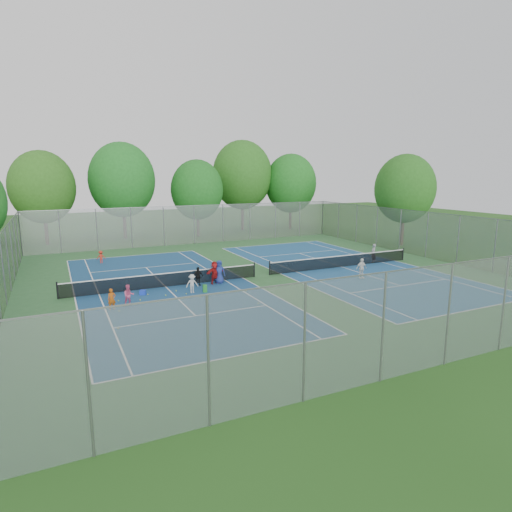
{
  "coord_description": "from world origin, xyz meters",
  "views": [
    {
      "loc": [
        -13.26,
        -26.85,
        7.3
      ],
      "look_at": [
        0.0,
        1.0,
        1.3
      ],
      "focal_mm": 30.0,
      "sensor_mm": 36.0,
      "label": 1
    }
  ],
  "objects_px": {
    "ball_crate": "(143,293)",
    "instructor": "(373,253)",
    "net_left": "(165,280)",
    "net_right": "(342,261)",
    "ball_hopper": "(205,289)"
  },
  "relations": [
    {
      "from": "ball_crate",
      "to": "instructor",
      "type": "height_order",
      "value": "instructor"
    },
    {
      "from": "net_right",
      "to": "ball_hopper",
      "type": "relative_size",
      "value": 26.92
    },
    {
      "from": "net_left",
      "to": "net_right",
      "type": "height_order",
      "value": "same"
    },
    {
      "from": "ball_hopper",
      "to": "net_left",
      "type": "bearing_deg",
      "value": 129.55
    },
    {
      "from": "net_left",
      "to": "net_right",
      "type": "xyz_separation_m",
      "value": [
        14.0,
        0.0,
        0.0
      ]
    },
    {
      "from": "net_right",
      "to": "instructor",
      "type": "relative_size",
      "value": 8.11
    },
    {
      "from": "net_left",
      "to": "instructor",
      "type": "bearing_deg",
      "value": 0.75
    },
    {
      "from": "ball_crate",
      "to": "instructor",
      "type": "distance_m",
      "value": 19.11
    },
    {
      "from": "net_left",
      "to": "ball_hopper",
      "type": "bearing_deg",
      "value": -50.45
    },
    {
      "from": "ball_crate",
      "to": "ball_hopper",
      "type": "xyz_separation_m",
      "value": [
        3.6,
        -1.1,
        0.09
      ]
    },
    {
      "from": "net_left",
      "to": "ball_crate",
      "type": "xyz_separation_m",
      "value": [
        -1.7,
        -1.21,
        -0.31
      ]
    },
    {
      "from": "ball_crate",
      "to": "ball_hopper",
      "type": "height_order",
      "value": "ball_hopper"
    },
    {
      "from": "ball_hopper",
      "to": "ball_crate",
      "type": "bearing_deg",
      "value": 163.05
    },
    {
      "from": "net_left",
      "to": "ball_crate",
      "type": "height_order",
      "value": "net_left"
    },
    {
      "from": "ball_hopper",
      "to": "instructor",
      "type": "relative_size",
      "value": 0.3
    }
  ]
}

